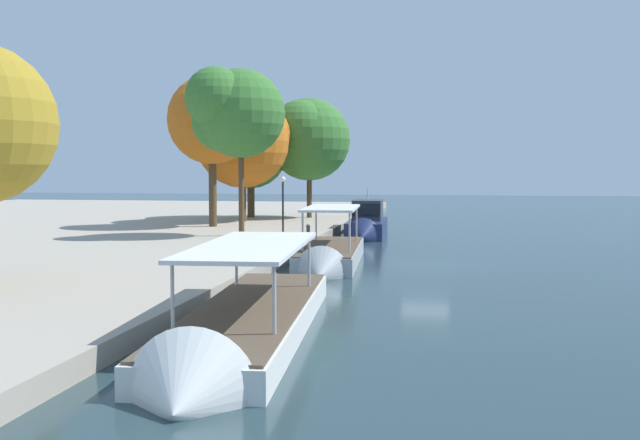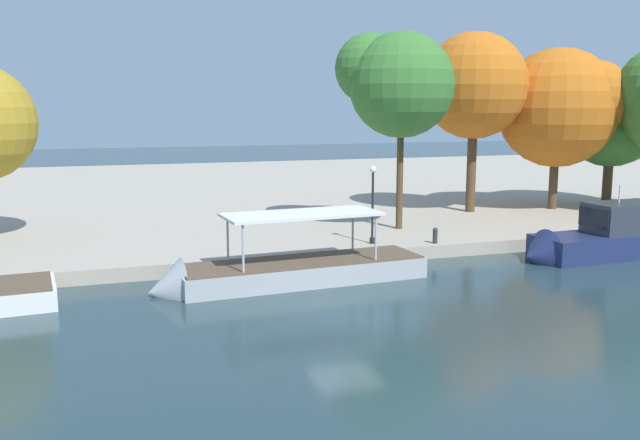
{
  "view_description": "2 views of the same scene",
  "coord_description": "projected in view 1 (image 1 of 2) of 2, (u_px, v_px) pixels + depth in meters",
  "views": [
    {
      "loc": [
        -38.57,
        -1.26,
        5.01
      ],
      "look_at": [
        -3.68,
        5.02,
        2.58
      ],
      "focal_mm": 40.83,
      "sensor_mm": 36.0,
      "label": 1
    },
    {
      "loc": [
        -8.72,
        -23.03,
        7.57
      ],
      "look_at": [
        1.32,
        6.94,
        2.36
      ],
      "focal_mm": 38.76,
      "sensor_mm": 36.0,
      "label": 2
    }
  ],
  "objects": [
    {
      "name": "tour_boat_1",
      "position": [
        330.0,
        260.0,
        38.2
      ],
      "size": [
        12.22,
        3.69,
        4.19
      ],
      "rotation": [
        0.0,
        0.0,
        3.21
      ],
      "color": "#9EA3A8",
      "rests_on": "ground_plane"
    },
    {
      "name": "mooring_bollard_0",
      "position": [
        308.0,
        230.0,
        47.44
      ],
      "size": [
        0.27,
        0.27,
        0.82
      ],
      "color": "#2D2D33",
      "rests_on": "dock_promenade"
    },
    {
      "name": "tree_0",
      "position": [
        306.0,
        136.0,
        66.24
      ],
      "size": [
        7.75,
        7.54,
        10.93
      ],
      "color": "#4C3823",
      "rests_on": "dock_promenade"
    },
    {
      "name": "tour_boat_0",
      "position": [
        244.0,
        331.0,
        21.16
      ],
      "size": [
        15.32,
        4.38,
        4.06
      ],
      "rotation": [
        0.0,
        0.0,
        3.22
      ],
      "color": "silver",
      "rests_on": "ground_plane"
    },
    {
      "name": "ground_plane",
      "position": [
        426.0,
        265.0,
        38.44
      ],
      "size": [
        220.0,
        220.0,
        0.0
      ],
      "primitive_type": "plane",
      "color": "#23383D"
    },
    {
      "name": "motor_yacht_2",
      "position": [
        367.0,
        227.0,
        54.93
      ],
      "size": [
        9.75,
        3.07,
        4.58
      ],
      "rotation": [
        0.0,
        0.0,
        3.18
      ],
      "color": "navy",
      "rests_on": "ground_plane"
    },
    {
      "name": "lamp_post",
      "position": [
        283.0,
        205.0,
        44.48
      ],
      "size": [
        0.35,
        0.35,
        3.97
      ],
      "color": "black",
      "rests_on": "dock_promenade"
    },
    {
      "name": "tree_2",
      "position": [
        208.0,
        117.0,
        55.86
      ],
      "size": [
        6.87,
        6.87,
        11.67
      ],
      "color": "#4C3823",
      "rests_on": "dock_promenade"
    },
    {
      "name": "tree_4",
      "position": [
        249.0,
        149.0,
        66.6
      ],
      "size": [
        6.84,
        6.78,
        9.46
      ],
      "color": "#4C3823",
      "rests_on": "dock_promenade"
    },
    {
      "name": "tree_1",
      "position": [
        232.0,
        112.0,
        47.68
      ],
      "size": [
        6.29,
        6.31,
        11.02
      ],
      "color": "#4C3823",
      "rests_on": "dock_promenade"
    },
    {
      "name": "tree_5",
      "position": [
        246.0,
        139.0,
        61.9
      ],
      "size": [
        8.13,
        7.92,
        10.78
      ],
      "color": "#4C3823",
      "rests_on": "dock_promenade"
    }
  ]
}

